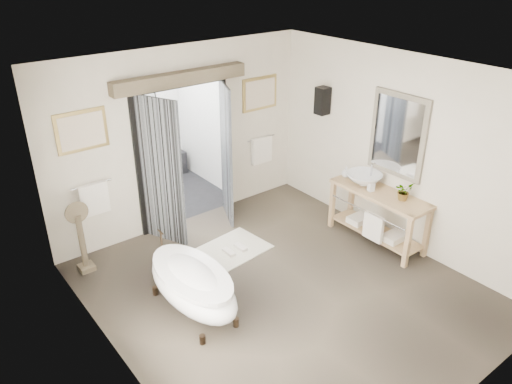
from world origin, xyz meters
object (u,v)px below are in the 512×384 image
(clawfoot_tub, at_px, (192,284))
(rug, at_px, (228,251))
(basin, at_px, (364,179))
(vanity, at_px, (377,213))

(clawfoot_tub, xyz_separation_m, rug, (1.12, 0.83, -0.39))
(clawfoot_tub, height_order, basin, basin)
(vanity, height_order, basin, basin)
(clawfoot_tub, bearing_deg, basin, 0.00)
(rug, relative_size, basin, 2.13)
(clawfoot_tub, xyz_separation_m, basin, (3.13, 0.00, 0.55))
(clawfoot_tub, relative_size, vanity, 1.03)
(rug, distance_m, basin, 2.36)
(rug, bearing_deg, vanity, -30.42)
(vanity, xyz_separation_m, rug, (-1.99, 1.17, -0.50))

